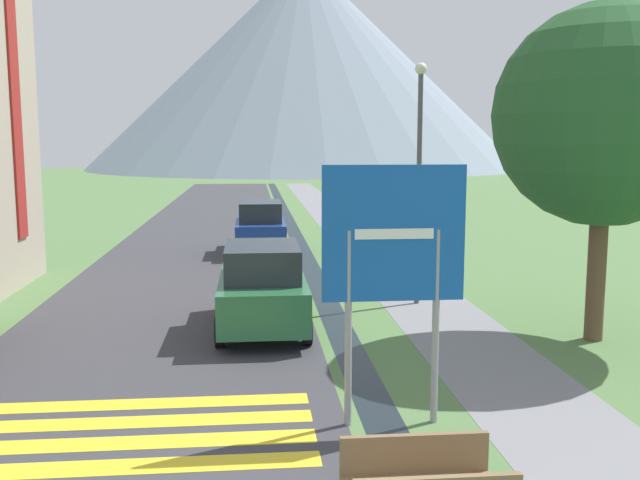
{
  "coord_description": "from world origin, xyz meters",
  "views": [
    {
      "loc": [
        -0.59,
        -5.14,
        3.93
      ],
      "look_at": [
        0.86,
        10.0,
        1.8
      ],
      "focal_mm": 40.0,
      "sensor_mm": 36.0,
      "label": 1
    }
  ],
  "objects": [
    {
      "name": "road_sign",
      "position": [
        1.31,
        4.23,
        2.38
      ],
      "size": [
        1.95,
        0.11,
        3.61
      ],
      "color": "gray",
      "rests_on": "ground_plane"
    },
    {
      "name": "parked_car_far",
      "position": [
        -0.31,
        19.75,
        0.91
      ],
      "size": [
        1.79,
        3.93,
        1.82
      ],
      "color": "navy",
      "rests_on": "ground_plane"
    },
    {
      "name": "road",
      "position": [
        -2.5,
        30.0,
        0.0
      ],
      "size": [
        6.4,
        60.0,
        0.01
      ],
      "color": "#38383D",
      "rests_on": "ground_plane"
    },
    {
      "name": "ground_plane",
      "position": [
        0.0,
        20.0,
        0.0
      ],
      "size": [
        160.0,
        160.0,
        0.0
      ],
      "primitive_type": "plane",
      "color": "#517542"
    },
    {
      "name": "parked_car_near",
      "position": [
        -0.4,
        9.39,
        0.91
      ],
      "size": [
        1.86,
        3.91,
        1.82
      ],
      "color": "#28663D",
      "rests_on": "ground_plane"
    },
    {
      "name": "crosswalk_marking",
      "position": [
        -2.5,
        4.26,
        0.01
      ],
      "size": [
        5.44,
        2.54,
        0.01
      ],
      "color": "yellow",
      "rests_on": "ground_plane"
    },
    {
      "name": "mountain_distant",
      "position": [
        6.99,
        95.96,
        14.35
      ],
      "size": [
        59.8,
        59.8,
        28.7
      ],
      "color": "gray",
      "rests_on": "ground_plane"
    },
    {
      "name": "streetlamp",
      "position": [
        3.37,
        11.5,
        3.35
      ],
      "size": [
        0.28,
        0.28,
        5.72
      ],
      "color": "#515156",
      "rests_on": "ground_plane"
    },
    {
      "name": "drainage_channel",
      "position": [
        1.2,
        30.0,
        0.0
      ],
      "size": [
        0.6,
        60.0,
        0.0
      ],
      "color": "black",
      "rests_on": "ground_plane"
    },
    {
      "name": "tree_by_path",
      "position": [
        6.13,
        8.03,
        4.39
      ],
      "size": [
        4.25,
        4.25,
        6.53
      ],
      "color": "brown",
      "rests_on": "ground_plane"
    },
    {
      "name": "footpath",
      "position": [
        3.6,
        30.0,
        0.0
      ],
      "size": [
        2.2,
        60.0,
        0.01
      ],
      "color": "slate",
      "rests_on": "ground_plane"
    }
  ]
}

